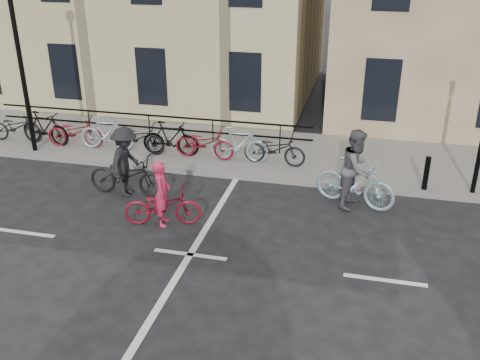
% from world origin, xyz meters
% --- Properties ---
extents(ground, '(120.00, 120.00, 0.00)m').
position_xyz_m(ground, '(0.00, 0.00, 0.00)').
color(ground, black).
rests_on(ground, ground).
extents(sidewalk, '(46.00, 4.00, 0.15)m').
position_xyz_m(sidewalk, '(-4.00, 6.00, 0.07)').
color(sidewalk, slate).
rests_on(sidewalk, ground).
extents(lamp_post, '(0.36, 0.36, 5.28)m').
position_xyz_m(lamp_post, '(-6.50, 4.40, 3.49)').
color(lamp_post, black).
rests_on(lamp_post, sidewalk).
extents(bollard_east, '(0.14, 0.14, 0.90)m').
position_xyz_m(bollard_east, '(5.00, 4.25, 0.60)').
color(bollard_east, black).
rests_on(bollard_east, sidewalk).
extents(parked_bikes, '(10.40, 1.23, 1.05)m').
position_xyz_m(parked_bikes, '(-3.30, 5.04, 0.64)').
color(parked_bikes, black).
rests_on(parked_bikes, sidewalk).
extents(cyclist_pink, '(1.87, 1.05, 1.58)m').
position_xyz_m(cyclist_pink, '(-1.03, 1.15, 0.55)').
color(cyclist_pink, maroon).
rests_on(cyclist_pink, ground).
extents(cyclist_grey, '(2.13, 1.20, 1.98)m').
position_xyz_m(cyclist_grey, '(3.24, 3.18, 0.80)').
color(cyclist_grey, '#91B6BE').
rests_on(cyclist_grey, ground).
extents(cyclist_dark, '(2.08, 1.20, 1.84)m').
position_xyz_m(cyclist_dark, '(-2.50, 2.42, 0.73)').
color(cyclist_dark, black).
rests_on(cyclist_dark, ground).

